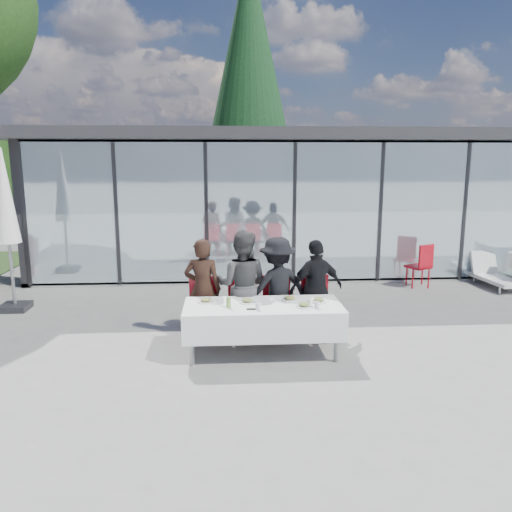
{
  "coord_description": "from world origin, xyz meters",
  "views": [
    {
      "loc": [
        -0.54,
        -6.94,
        2.8
      ],
      "look_at": [
        -0.01,
        1.2,
        1.21
      ],
      "focal_mm": 35.0,
      "sensor_mm": 36.0,
      "label": 1
    }
  ],
  "objects": [
    {
      "name": "plate_a",
      "position": [
        -0.81,
        0.08,
        0.78
      ],
      "size": [
        0.24,
        0.24,
        0.07
      ],
      "color": "white",
      "rests_on": "dining_table"
    },
    {
      "name": "market_umbrella",
      "position": [
        -4.48,
        2.36,
        1.95
      ],
      "size": [
        0.5,
        0.5,
        3.0
      ],
      "color": "black",
      "rests_on": "ground"
    },
    {
      "name": "dining_table",
      "position": [
        0.01,
        -0.1,
        0.54
      ],
      "size": [
        2.26,
        0.96,
        0.75
      ],
      "color": "white",
      "rests_on": "ground"
    },
    {
      "name": "ground",
      "position": [
        0.0,
        0.0,
        0.0
      ],
      "size": [
        90.0,
        90.0,
        0.0
      ],
      "primitive_type": "plane",
      "color": "gray",
      "rests_on": "ground"
    },
    {
      "name": "diner_chair_a",
      "position": [
        -0.88,
        0.65,
        0.54
      ],
      "size": [
        0.44,
        0.44,
        0.97
      ],
      "color": "#B00B18",
      "rests_on": "ground"
    },
    {
      "name": "pavilion",
      "position": [
        2.0,
        8.16,
        2.15
      ],
      "size": [
        14.8,
        8.8,
        3.44
      ],
      "color": "gray",
      "rests_on": "ground"
    },
    {
      "name": "diner_d",
      "position": [
        0.91,
        0.62,
        0.78
      ],
      "size": [
        1.16,
        1.16,
        1.56
      ],
      "primitive_type": "imported",
      "rotation": [
        0.0,
        0.0,
        3.47
      ],
      "color": "black",
      "rests_on": "ground"
    },
    {
      "name": "folded_eyeglasses",
      "position": [
        -0.16,
        -0.32,
        0.76
      ],
      "size": [
        0.14,
        0.03,
        0.01
      ],
      "primitive_type": "cube",
      "color": "black",
      "rests_on": "dining_table"
    },
    {
      "name": "juice_bottle",
      "position": [
        -0.48,
        -0.21,
        0.82
      ],
      "size": [
        0.06,
        0.06,
        0.15
      ],
      "primitive_type": "cylinder",
      "color": "#75A745",
      "rests_on": "dining_table"
    },
    {
      "name": "plate_d",
      "position": [
        0.83,
        -0.02,
        0.78
      ],
      "size": [
        0.24,
        0.24,
        0.07
      ],
      "color": "white",
      "rests_on": "dining_table"
    },
    {
      "name": "plate_b",
      "position": [
        -0.21,
        0.01,
        0.78
      ],
      "size": [
        0.24,
        0.24,
        0.07
      ],
      "color": "white",
      "rests_on": "dining_table"
    },
    {
      "name": "lounger",
      "position": [
        5.48,
        3.56,
        0.26
      ],
      "size": [
        0.74,
        1.39,
        0.72
      ],
      "color": "white",
      "rests_on": "ground"
    },
    {
      "name": "spare_chair_b",
      "position": [
        3.79,
        3.51,
        0.54
      ],
      "size": [
        0.59,
        0.59,
        0.97
      ],
      "color": "#B00B18",
      "rests_on": "ground"
    },
    {
      "name": "diner_chair_b",
      "position": [
        -0.26,
        0.65,
        0.54
      ],
      "size": [
        0.44,
        0.44,
        0.97
      ],
      "color": "#B00B18",
      "rests_on": "ground"
    },
    {
      "name": "diner_b",
      "position": [
        -0.26,
        0.62,
        0.86
      ],
      "size": [
        1.01,
        1.01,
        1.72
      ],
      "primitive_type": "imported",
      "rotation": [
        0.0,
        0.0,
        2.9
      ],
      "color": "#474747",
      "rests_on": "ground"
    },
    {
      "name": "plate_extra",
      "position": [
        0.58,
        -0.26,
        0.78
      ],
      "size": [
        0.24,
        0.24,
        0.07
      ],
      "color": "white",
      "rests_on": "dining_table"
    },
    {
      "name": "conifer_tree",
      "position": [
        0.5,
        13.0,
        5.99
      ],
      "size": [
        4.0,
        4.0,
        10.5
      ],
      "color": "#382316",
      "rests_on": "ground"
    },
    {
      "name": "plate_c",
      "position": [
        0.42,
        0.1,
        0.78
      ],
      "size": [
        0.24,
        0.24,
        0.07
      ],
      "color": "white",
      "rests_on": "dining_table"
    },
    {
      "name": "drinking_glasses",
      "position": [
        0.44,
        -0.3,
        0.8
      ],
      "size": [
        0.89,
        0.24,
        0.1
      ],
      "color": "silver",
      "rests_on": "dining_table"
    },
    {
      "name": "diner_a",
      "position": [
        -0.88,
        0.62,
        0.8
      ],
      "size": [
        0.67,
        0.67,
        1.6
      ],
      "primitive_type": "imported",
      "rotation": [
        0.0,
        0.0,
        2.98
      ],
      "color": "#301D15",
      "rests_on": "ground"
    },
    {
      "name": "treeline",
      "position": [
        -2.0,
        28.0,
        2.2
      ],
      "size": [
        62.5,
        2.0,
        4.4
      ],
      "color": "#1A3B12",
      "rests_on": "ground"
    },
    {
      "name": "diner_c",
      "position": [
        0.29,
        0.62,
        0.81
      ],
      "size": [
        1.28,
        1.28,
        1.61
      ],
      "primitive_type": "imported",
      "rotation": [
        0.0,
        0.0,
        3.42
      ],
      "color": "black",
      "rests_on": "ground"
    },
    {
      "name": "diner_chair_d",
      "position": [
        0.91,
        0.65,
        0.54
      ],
      "size": [
        0.44,
        0.44,
        0.97
      ],
      "color": "#B00B18",
      "rests_on": "ground"
    },
    {
      "name": "diner_chair_c",
      "position": [
        0.29,
        0.65,
        0.54
      ],
      "size": [
        0.44,
        0.44,
        0.97
      ],
      "color": "#B00B18",
      "rests_on": "ground"
    }
  ]
}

